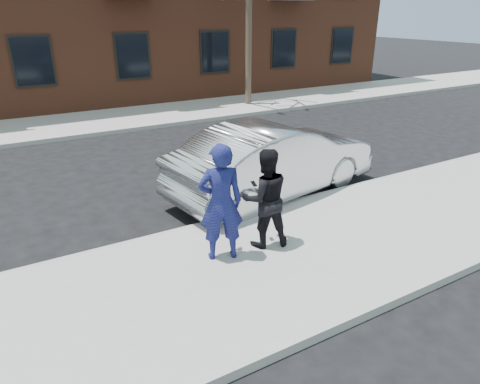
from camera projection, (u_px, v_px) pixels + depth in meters
ground at (340, 237)px, 8.13m from camera, size 100.00×100.00×0.00m
near_sidewalk at (350, 239)px, 7.90m from camera, size 50.00×3.50×0.15m
near_curb at (292, 204)px, 9.34m from camera, size 50.00×0.10×0.15m
far_sidewalk at (148, 116)px, 17.09m from camera, size 50.00×3.50×0.15m
far_curb at (164, 125)px, 15.65m from camera, size 50.00×0.10×0.15m
silver_sedan at (274, 160)px, 9.70m from camera, size 5.36×2.63×1.69m
man_hoodie at (221, 203)px, 6.82m from camera, size 0.83×0.67×1.98m
man_peacoat at (265, 198)px, 7.25m from camera, size 1.01×0.87×1.76m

